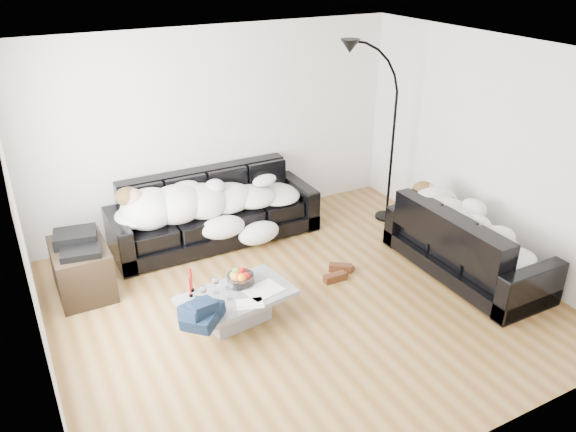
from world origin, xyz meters
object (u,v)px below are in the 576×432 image
sofa_right (468,242)px  sleeper_back (215,195)px  av_cabinet (82,269)px  sleeper_right (471,224)px  wine_glass_c (229,291)px  wine_glass_a (215,285)px  candle_left (190,288)px  stereo (77,241)px  wine_glass_b (203,294)px  sofa_back (214,209)px  candle_right (191,280)px  floor_lamp (393,143)px  coffee_table (237,308)px  shoes (338,272)px  fruit_bowl (241,277)px

sofa_right → sleeper_back: (-2.26, 2.08, 0.24)m
av_cabinet → sleeper_right: bearing=-22.8°
wine_glass_c → wine_glass_a: bearing=115.6°
sleeper_back → candle_left: bearing=-119.5°
candle_left → stereo: (-0.86, 1.12, 0.20)m
wine_glass_b → stereo: size_ratio=0.41×
sofa_back → candle_right: (-0.83, -1.50, 0.03)m
wine_glass_a → floor_lamp: bearing=20.4°
sofa_back → wine_glass_c: 1.89m
sleeper_right → wine_glass_b: 3.08m
sleeper_back → wine_glass_a: size_ratio=12.19×
coffee_table → shoes: coffee_table is taller
candle_left → av_cabinet: size_ratio=0.26×
sofa_right → floor_lamp: 1.73m
floor_lamp → sleeper_back: bearing=149.3°
candle_left → shoes: (1.77, 0.06, -0.38)m
sleeper_right → candle_left: 3.18m
sleeper_right → fruit_bowl: 2.66m
candle_left → wine_glass_c: bearing=-34.3°
sofa_right → candle_right: (-3.09, 0.63, 0.05)m
sleeper_right → sofa_right: bearing=0.0°
sleeper_right → candle_right: size_ratio=6.54×
candle_right → sofa_back: bearing=61.1°
wine_glass_a → sofa_right: bearing=-9.6°
wine_glass_c → floor_lamp: 3.23m
sofa_right → floor_lamp: size_ratio=0.91×
wine_glass_a → wine_glass_c: (0.08, -0.17, 0.00)m
shoes → stereo: size_ratio=1.02×
candle_right → shoes: size_ratio=0.58×
coffee_table → wine_glass_c: wine_glass_c is taller
candle_right → fruit_bowl: bearing=-12.7°
candle_right → floor_lamp: (3.17, 0.96, 0.63)m
coffee_table → candle_right: candle_right is taller
fruit_bowl → sleeper_back: bearing=77.7°
sofa_back → shoes: bearing=-59.3°
coffee_table → wine_glass_b: size_ratio=6.14×
candle_right → av_cabinet: size_ratio=0.32×
sleeper_back → candle_right: bearing=-119.7°
sofa_right → shoes: (-1.36, 0.60, -0.35)m
fruit_bowl → floor_lamp: bearing=21.8°
fruit_bowl → candle_left: bearing=177.6°
fruit_bowl → stereo: stereo is taller
coffee_table → stereo: (-1.27, 1.29, 0.47)m
fruit_bowl → candle_right: (-0.49, 0.11, 0.04)m
fruit_bowl → stereo: 1.81m
sleeper_right → candle_left: bearing=80.2°
fruit_bowl → sofa_right: bearing=-11.3°
candle_left → candle_right: (0.04, 0.09, 0.02)m
wine_glass_c → floor_lamp: floor_lamp is taller
wine_glass_a → floor_lamp: size_ratio=0.08×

